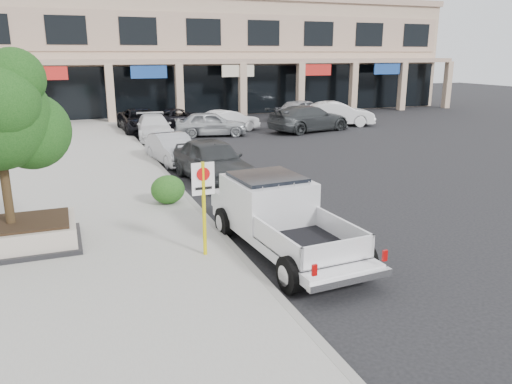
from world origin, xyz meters
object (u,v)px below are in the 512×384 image
at_px(planter_tree, 4,117).
at_px(pickup_truck, 286,219).
at_px(curb_car_b, 172,149).
at_px(lot_car_c, 309,118).
at_px(lot_car_d, 179,118).
at_px(planter, 13,236).
at_px(curb_car_c, 154,127).
at_px(lot_car_e, 303,110).
at_px(lot_car_f, 337,114).
at_px(no_parking_sign, 204,196).
at_px(curb_car_d, 141,121).
at_px(lot_car_a, 211,124).
at_px(lot_car_b, 228,121).
at_px(curb_car_a, 213,161).

relative_size(planter_tree, pickup_truck, 0.69).
bearing_deg(planter_tree, curb_car_b, 57.15).
height_order(curb_car_b, lot_car_c, lot_car_c).
relative_size(lot_car_c, lot_car_d, 1.19).
bearing_deg(planter, curb_car_c, 68.71).
bearing_deg(curb_car_b, lot_car_e, 35.51).
bearing_deg(lot_car_d, planter_tree, 147.80).
bearing_deg(planter, lot_car_e, 48.46).
distance_m(pickup_truck, lot_car_f, 23.67).
distance_m(no_parking_sign, curb_car_d, 21.39).
xyz_separation_m(lot_car_a, lot_car_e, (8.37, 4.34, 0.07)).
relative_size(pickup_truck, lot_car_f, 1.14).
relative_size(curb_car_c, lot_car_b, 1.14).
relative_size(pickup_truck, curb_car_d, 1.07).
bearing_deg(pickup_truck, curb_car_a, 83.23).
bearing_deg(curb_car_a, no_parking_sign, -114.45).
height_order(no_parking_sign, curb_car_d, no_parking_sign).
bearing_deg(no_parking_sign, curb_car_d, 85.44).
bearing_deg(lot_car_f, lot_car_c, 137.35).
bearing_deg(curb_car_c, planter, -106.83).
bearing_deg(lot_car_a, curb_car_b, 163.66).
bearing_deg(no_parking_sign, lot_car_c, 56.34).
xyz_separation_m(planter, lot_car_a, (9.83, 16.22, 0.28)).
xyz_separation_m(lot_car_a, lot_car_d, (-1.10, 3.87, -0.08)).
bearing_deg(lot_car_e, planter, 115.17).
distance_m(planter_tree, lot_car_d, 21.88).
height_order(pickup_truck, lot_car_b, pickup_truck).
bearing_deg(lot_car_e, lot_car_f, 175.80).
relative_size(curb_car_a, lot_car_c, 0.86).
height_order(no_parking_sign, lot_car_d, no_parking_sign).
relative_size(curb_car_a, curb_car_b, 1.19).
xyz_separation_m(curb_car_d, lot_car_b, (5.25, -1.68, -0.05)).
bearing_deg(curb_car_b, lot_car_d, 68.47).
relative_size(planter, lot_car_e, 0.67).
height_order(curb_car_b, lot_car_a, lot_car_a).
distance_m(lot_car_b, lot_car_f, 7.97).
distance_m(curb_car_a, lot_car_d, 14.91).
bearing_deg(no_parking_sign, planter_tree, 151.67).
relative_size(planter_tree, lot_car_c, 0.70).
height_order(curb_car_b, curb_car_c, curb_car_c).
bearing_deg(planter, curb_car_b, 57.00).
height_order(planter_tree, lot_car_a, planter_tree).
bearing_deg(lot_car_c, planter_tree, 119.96).
relative_size(curb_car_d, lot_car_d, 1.12).
height_order(curb_car_c, lot_car_c, lot_car_c).
bearing_deg(lot_car_c, lot_car_d, 46.24).
xyz_separation_m(no_parking_sign, lot_car_a, (5.45, 18.36, -0.88)).
distance_m(curb_car_a, lot_car_a, 11.33).
distance_m(curb_car_a, lot_car_f, 17.41).
distance_m(curb_car_d, lot_car_c, 10.77).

